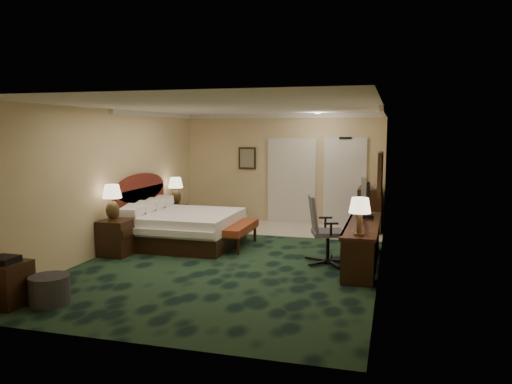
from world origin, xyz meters
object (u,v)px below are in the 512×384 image
(lamp_near, at_px, (112,202))
(nightstand_far, at_px, (175,217))
(bed, at_px, (184,228))
(tv, at_px, (365,198))
(desk_chair, at_px, (328,230))
(desk, at_px, (362,244))
(ottoman, at_px, (50,290))
(nightstand_near, at_px, (117,237))
(side_table, at_px, (5,284))
(lamp_far, at_px, (176,191))
(minibar, at_px, (370,209))
(bed_bench, at_px, (238,236))

(lamp_near, bearing_deg, nightstand_far, 90.17)
(bed, height_order, tv, tv)
(lamp_near, bearing_deg, desk_chair, 7.25)
(desk, bearing_deg, bed, 169.97)
(ottoman, height_order, desk_chair, desk_chair)
(nightstand_near, bearing_deg, lamp_near, -123.59)
(nightstand_near, distance_m, nightstand_far, 2.64)
(tv, bearing_deg, nightstand_far, 152.22)
(side_table, bearing_deg, desk, 36.58)
(lamp_far, relative_size, ottoman, 1.23)
(nightstand_near, relative_size, tv, 0.75)
(tv, bearing_deg, minibar, 80.75)
(lamp_near, xyz_separation_m, ottoman, (0.57, -2.52, -0.80))
(minibar, bearing_deg, ottoman, -122.29)
(lamp_far, xyz_separation_m, tv, (4.46, -1.53, 0.20))
(bed, bearing_deg, lamp_near, -126.99)
(lamp_far, bearing_deg, desk, -26.27)
(nightstand_near, xyz_separation_m, desk, (4.42, 0.49, 0.03))
(desk, relative_size, tv, 2.88)
(lamp_far, relative_size, side_table, 1.13)
(tv, xyz_separation_m, desk_chair, (-0.57, -0.73, -0.47))
(lamp_near, relative_size, ottoman, 1.25)
(lamp_near, distance_m, desk_chair, 3.93)
(nightstand_near, distance_m, tv, 4.62)
(lamp_near, relative_size, tv, 0.75)
(nightstand_near, bearing_deg, bed_bench, 31.16)
(bed_bench, bearing_deg, minibar, 44.69)
(desk_chair, bearing_deg, tv, 34.68)
(bed, distance_m, lamp_far, 1.89)
(nightstand_far, relative_size, desk, 0.22)
(nightstand_near, relative_size, ottoman, 1.25)
(lamp_near, bearing_deg, tv, 15.32)
(lamp_far, relative_size, minibar, 0.65)
(lamp_far, distance_m, desk, 5.00)
(bed_bench, bearing_deg, side_table, -115.66)
(nightstand_near, relative_size, desk_chair, 0.55)
(nightstand_far, xyz_separation_m, desk, (4.47, -2.14, 0.09))
(nightstand_far, bearing_deg, desk_chair, -29.48)
(side_table, bearing_deg, tv, 41.87)
(bed, distance_m, tv, 3.64)
(nightstand_far, bearing_deg, ottoman, -83.66)
(nightstand_near, distance_m, desk, 4.45)
(bed_bench, bearing_deg, ottoman, -110.31)
(lamp_near, height_order, lamp_far, lamp_near)
(lamp_far, distance_m, ottoman, 5.34)
(nightstand_far, distance_m, tv, 4.76)
(bed, bearing_deg, nightstand_near, -127.15)
(nightstand_far, distance_m, desk_chair, 4.48)
(ottoman, bearing_deg, desk, 38.25)
(tv, height_order, minibar, tv)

